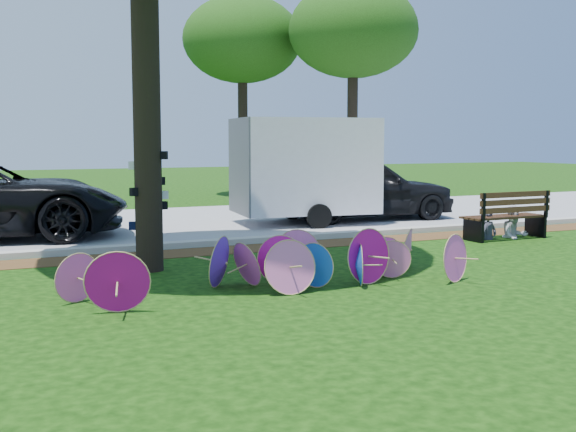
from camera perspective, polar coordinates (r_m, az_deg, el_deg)
name	(u,v)px	position (r m, az deg, el deg)	size (l,w,h in m)	color
ground	(316,298)	(9.76, 2.26, -6.53)	(90.00, 90.00, 0.00)	black
mulch_strip	(209,251)	(13.85, -6.22, -2.78)	(90.00, 1.00, 0.01)	#472D16
curb	(198,244)	(14.50, -7.10, -2.17)	(90.00, 0.30, 0.12)	#B7B5AD
street	(148,224)	(18.47, -11.01, -0.64)	(90.00, 8.00, 0.01)	gray
parasol_pile	(300,262)	(10.46, 0.95, -3.62)	(6.06, 1.81, 0.84)	#BA0C84
dark_pickup	(362,188)	(19.26, 5.90, 2.18)	(1.96, 4.88, 1.66)	black
cargo_trailer	(305,166)	(18.15, 1.34, 4.01)	(3.35, 2.12, 2.95)	silver
park_bench	(504,215)	(16.14, 16.68, 0.07)	(1.96, 0.74, 1.02)	black
person_left	(489,212)	(15.94, 15.63, 0.34)	(0.44, 0.29, 1.19)	#3C3E52
person_right	(515,207)	(16.40, 17.50, 0.69)	(0.65, 0.51, 1.34)	silver
bg_trees	(187,27)	(24.48, -8.00, 14.56)	(17.95, 8.05, 7.40)	black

